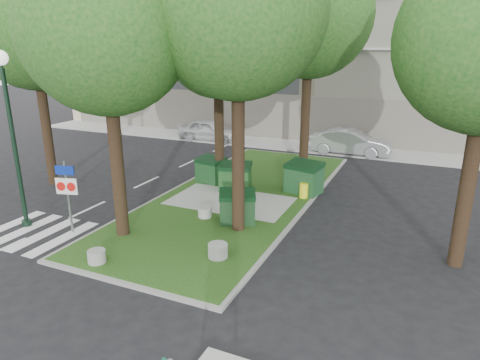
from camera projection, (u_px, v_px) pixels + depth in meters
The scene contains 22 objects.
ground at pixel (109, 280), 12.17m from camera, with size 120.00×120.00×0.00m, color black.
median_island at pixel (240, 195), 18.92m from camera, with size 6.00×16.00×0.12m, color #1E4012.
median_kerb at pixel (240, 195), 18.92m from camera, with size 6.30×16.30×0.10m, color gray.
building_sidewalk at pixel (298, 146), 28.26m from camera, with size 42.00×3.00×0.12m, color #999993.
zebra_crossing at pixel (53, 236), 14.93m from camera, with size 5.00×3.00×0.01m, color silver.
apartment_building at pixel (331, 24), 32.42m from camera, with size 41.00×12.00×16.00m, color #BEB08F.
tree_median_near_left at pixel (107, 12), 12.76m from camera, with size 5.20×5.20×10.53m.
tree_median_mid at pixel (220, 31), 18.33m from camera, with size 4.80×4.80×9.99m.
tree_median_far at pixel (313, 1), 19.29m from camera, with size 5.80×5.80×11.93m.
tree_street_left at pixel (33, 15), 18.44m from camera, with size 5.40×5.40×11.00m.
dumpster_a at pixel (211, 170), 20.39m from camera, with size 1.51×1.22×1.24m.
dumpster_b at pixel (235, 177), 19.17m from camera, with size 1.58×1.27×1.30m.
dumpster_c at pixel (237, 207), 15.69m from camera, with size 1.58×1.39×1.22m.
dumpster_d at pixel (304, 178), 18.88m from camera, with size 1.75×1.42×1.43m.
bollard_left at pixel (97, 256), 12.85m from camera, with size 0.54×0.54×0.38m, color gray.
bollard_right at pixel (218, 251), 13.16m from camera, with size 0.61×0.61×0.44m, color #A3A39E.
bollard_mid at pixel (205, 212), 16.28m from camera, with size 0.52×0.52×0.37m, color #A3A39E.
litter_bin at pixel (304, 190), 18.33m from camera, with size 0.37×0.37×0.64m, color yellow.
street_lamp at pixel (10, 120), 14.67m from camera, with size 0.50×0.50×6.24m.
traffic_sign_pole at pixel (67, 187), 14.79m from camera, with size 0.77×0.25×2.62m.
car_white at pixel (210, 130), 29.82m from camera, with size 1.77×4.41×1.50m, color silver.
car_silver at pixel (350, 142), 25.98m from camera, with size 1.66×4.77×1.57m, color #9FA3A7.
Camera 1 is at (7.80, -8.30, 6.34)m, focal length 32.00 mm.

